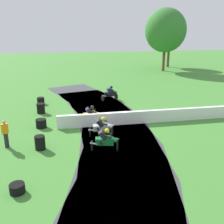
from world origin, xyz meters
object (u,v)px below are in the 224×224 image
Objects in this scene: motorcycle_lead_green at (106,140)px; tire_stack_far at (41,108)px; tire_stack_mid_b at (41,123)px; tire_stack_near at (17,188)px; tire_stack_mid_a at (40,143)px; motorcycle_trailing_yellow at (91,115)px; motorcycle_fourth_black at (110,93)px; tire_stack_extra_a at (41,101)px; motorcycle_chase_white at (102,127)px; track_marshal at (6,134)px.

motorcycle_lead_green reaches higher than tire_stack_far.
motorcycle_lead_green reaches higher than tire_stack_mid_b.
tire_stack_mid_a is at bearing 80.88° from tire_stack_near.
motorcycle_fourth_black is at bearing 67.23° from motorcycle_trailing_yellow.
tire_stack_extra_a reaches higher than tire_stack_near.
motorcycle_chase_white is at bearing 16.75° from tire_stack_mid_a.
motorcycle_chase_white is at bearing -80.05° from motorcycle_trailing_yellow.
tire_stack_mid_b is 0.89× the size of tire_stack_far.
track_marshal reaches higher than motorcycle_trailing_yellow.
motorcycle_fourth_black is at bearing 64.42° from tire_stack_near.
motorcycle_fourth_black reaches higher than tire_stack_far.
motorcycle_lead_green is 5.18m from tire_stack_near.
tire_stack_extra_a is (-4.22, 10.28, -0.36)m from motorcycle_lead_green.
tire_stack_mid_b is (-0.19, 3.39, -0.10)m from tire_stack_mid_a.
tire_stack_extra_a is at bearing 81.87° from track_marshal.
tire_stack_mid_a is at bearing 165.24° from motorcycle_lead_green.
tire_stack_far is 6.20m from track_marshal.
motorcycle_lead_green is at bearing -67.68° from tire_stack_extra_a.
tire_stack_mid_a is (-5.76, -9.42, -0.26)m from motorcycle_fourth_black.
motorcycle_trailing_yellow is 5.92m from track_marshal.
motorcycle_trailing_yellow is 3.48m from tire_stack_mid_b.
motorcycle_fourth_black is 2.66× the size of tire_stack_extra_a.
motorcycle_fourth_black is at bearing 49.03° from track_marshal.
track_marshal is at bearing -150.78° from motorcycle_trailing_yellow.
motorcycle_lead_green is at bearing -62.07° from tire_stack_far.
motorcycle_fourth_black is at bearing 45.40° from tire_stack_mid_b.
motorcycle_trailing_yellow is 6.42m from motorcycle_fourth_black.
motorcycle_lead_green reaches higher than motorcycle_trailing_yellow.
motorcycle_trailing_yellow is at bearing 93.89° from motorcycle_lead_green.
motorcycle_fourth_black is (2.06, 8.30, 0.02)m from motorcycle_chase_white.
motorcycle_trailing_yellow is at bearing 62.27° from tire_stack_near.
tire_stack_near is (-4.33, -5.05, -0.44)m from motorcycle_chase_white.
tire_stack_mid_b is at bearing 131.00° from motorcycle_lead_green.
motorcycle_trailing_yellow is 8.41m from tire_stack_near.
motorcycle_lead_green is 2.67× the size of tire_stack_extra_a.
motorcycle_trailing_yellow is 2.68× the size of tire_stack_near.
motorcycle_chase_white reaches higher than tire_stack_mid_b.
tire_stack_extra_a is (-4.34, 8.22, -0.34)m from motorcycle_chase_white.
tire_stack_mid_b is 1.11× the size of tire_stack_extra_a.
tire_stack_far is at bearing 139.90° from motorcycle_trailing_yellow.
tire_stack_extra_a is at bearing 93.93° from tire_stack_mid_a.
motorcycle_chase_white is at bearing -62.20° from tire_stack_extra_a.
motorcycle_chase_white reaches higher than tire_stack_near.
motorcycle_fourth_black is at bearing 58.55° from tire_stack_mid_a.
motorcycle_lead_green is 2.13× the size of tire_stack_far.
track_marshal is at bearing -121.49° from tire_stack_mid_b.
motorcycle_lead_green is at bearing -15.86° from track_marshal.
motorcycle_lead_green is 2.41× the size of tire_stack_mid_b.
motorcycle_chase_white is 2.66× the size of tire_stack_extra_a.
motorcycle_trailing_yellow is at bearing 99.95° from motorcycle_chase_white.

